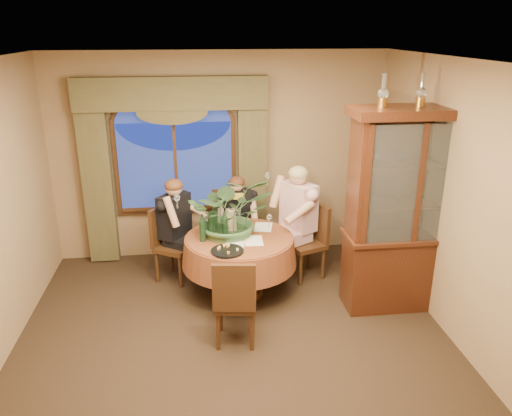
{
  "coord_description": "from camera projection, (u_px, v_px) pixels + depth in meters",
  "views": [
    {
      "loc": [
        -0.3,
        -4.12,
        3.08
      ],
      "look_at": [
        0.34,
        1.25,
        1.1
      ],
      "focal_mm": 35.0,
      "sensor_mm": 36.0,
      "label": 1
    }
  ],
  "objects": [
    {
      "name": "stoneware_vase",
      "position": [
        231.0,
        221.0,
        5.93
      ],
      "size": [
        0.16,
        0.16,
        0.29
      ],
      "primitive_type": null,
      "color": "#8D7758",
      "rests_on": "dining_table"
    },
    {
      "name": "wine_bottle_3",
      "position": [
        215.0,
        218.0,
        5.96
      ],
      "size": [
        0.07,
        0.07,
        0.33
      ],
      "primitive_type": "cylinder",
      "color": "black",
      "rests_on": "dining_table"
    },
    {
      "name": "person_pink",
      "position": [
        298.0,
        221.0,
        6.4
      ],
      "size": [
        0.68,
        0.69,
        1.46
      ],
      "primitive_type": null,
      "rotation": [
        0.0,
        0.0,
        -4.18
      ],
      "color": "beige",
      "rests_on": "floor"
    },
    {
      "name": "arched_transom",
      "position": [
        172.0,
        108.0,
        6.42
      ],
      "size": [
        1.6,
        0.06,
        0.44
      ],
      "primitive_type": null,
      "color": "navy",
      "rests_on": "wall_back"
    },
    {
      "name": "olive_bowl",
      "position": [
        241.0,
        237.0,
        5.79
      ],
      "size": [
        0.15,
        0.15,
        0.05
      ],
      "primitive_type": "imported",
      "color": "#495F2D",
      "rests_on": "dining_table"
    },
    {
      "name": "person_scarf",
      "position": [
        237.0,
        220.0,
        6.71
      ],
      "size": [
        0.47,
        0.43,
        1.25
      ],
      "primitive_type": null,
      "rotation": [
        0.0,
        0.0,
        -3.2
      ],
      "color": "black",
      "rests_on": "floor"
    },
    {
      "name": "wine_bottle_1",
      "position": [
        211.0,
        225.0,
        5.77
      ],
      "size": [
        0.07,
        0.07,
        0.33
      ],
      "primitive_type": "cylinder",
      "color": "black",
      "rests_on": "dining_table"
    },
    {
      "name": "ceiling",
      "position": [
        232.0,
        63.0,
        3.98
      ],
      "size": [
        5.0,
        5.0,
        0.0
      ],
      "primitive_type": "plane",
      "rotation": [
        3.14,
        0.0,
        0.0
      ],
      "color": "white",
      "rests_on": "wall_back"
    },
    {
      "name": "drapery_right",
      "position": [
        252.0,
        174.0,
        6.8
      ],
      "size": [
        0.38,
        0.14,
        2.32
      ],
      "primitive_type": "cube",
      "color": "#464025",
      "rests_on": "floor"
    },
    {
      "name": "drapery_left",
      "position": [
        97.0,
        179.0,
        6.57
      ],
      "size": [
        0.38,
        0.14,
        2.32
      ],
      "primitive_type": "cube",
      "color": "#464025",
      "rests_on": "floor"
    },
    {
      "name": "swag_valance",
      "position": [
        171.0,
        93.0,
        6.28
      ],
      "size": [
        2.45,
        0.16,
        0.42
      ],
      "primitive_type": null,
      "color": "#464025",
      "rests_on": "wall_back"
    },
    {
      "name": "wall_right",
      "position": [
        472.0,
        215.0,
        4.71
      ],
      "size": [
        0.0,
        5.0,
        5.0
      ],
      "primitive_type": "plane",
      "rotation": [
        1.57,
        0.0,
        -1.57
      ],
      "color": "#896B4A",
      "rests_on": "ground"
    },
    {
      "name": "wine_glass_person_pink",
      "position": [
        269.0,
        221.0,
        6.09
      ],
      "size": [
        0.07,
        0.07,
        0.18
      ],
      "primitive_type": null,
      "color": "silver",
      "rests_on": "dining_table"
    },
    {
      "name": "cheese_platter",
      "position": [
        227.0,
        251.0,
        5.46
      ],
      "size": [
        0.36,
        0.36,
        0.02
      ],
      "primitive_type": "cylinder",
      "color": "black",
      "rests_on": "dining_table"
    },
    {
      "name": "dining_table",
      "position": [
        240.0,
        265.0,
        5.99
      ],
      "size": [
        1.7,
        1.7,
        0.75
      ],
      "primitive_type": "cylinder",
      "rotation": [
        0.0,
        0.0,
        0.29
      ],
      "color": "maroon",
      "rests_on": "floor"
    },
    {
      "name": "chair_back_right",
      "position": [
        230.0,
        227.0,
        6.86
      ],
      "size": [
        0.44,
        0.44,
        0.96
      ],
      "primitive_type": "cube",
      "rotation": [
        0.0,
        0.0,
        -3.09
      ],
      "color": "black",
      "rests_on": "floor"
    },
    {
      "name": "oil_lamp_left",
      "position": [
        383.0,
        90.0,
        5.01
      ],
      "size": [
        0.11,
        0.11,
        0.34
      ],
      "primitive_type": null,
      "color": "#A5722D",
      "rests_on": "china_cabinet"
    },
    {
      "name": "tasting_paper_1",
      "position": [
        263.0,
        227.0,
        6.13
      ],
      "size": [
        0.27,
        0.34,
        0.0
      ],
      "primitive_type": "cube",
      "rotation": [
        0.0,
        0.0,
        -0.21
      ],
      "color": "white",
      "rests_on": "dining_table"
    },
    {
      "name": "chair_right",
      "position": [
        305.0,
        243.0,
        6.36
      ],
      "size": [
        0.54,
        0.54,
        0.96
      ],
      "primitive_type": "cube",
      "rotation": [
        0.0,
        0.0,
        -4.35
      ],
      "color": "black",
      "rests_on": "floor"
    },
    {
      "name": "chair_back",
      "position": [
        175.0,
        245.0,
        6.29
      ],
      "size": [
        0.57,
        0.57,
        0.96
      ],
      "primitive_type": "cube",
      "rotation": [
        0.0,
        0.0,
        -2.1
      ],
      "color": "black",
      "rests_on": "floor"
    },
    {
      "name": "oil_lamp_right",
      "position": [
        459.0,
        89.0,
        5.09
      ],
      "size": [
        0.11,
        0.11,
        0.34
      ],
      "primitive_type": null,
      "color": "#A5722D",
      "rests_on": "china_cabinet"
    },
    {
      "name": "wine_glass_person_scarf",
      "position": [
        238.0,
        216.0,
        6.26
      ],
      "size": [
        0.07,
        0.07,
        0.18
      ],
      "primitive_type": null,
      "color": "silver",
      "rests_on": "dining_table"
    },
    {
      "name": "wall_back",
      "position": [
        220.0,
        157.0,
        6.79
      ],
      "size": [
        4.5,
        0.0,
        4.5
      ],
      "primitive_type": "plane",
      "rotation": [
        1.57,
        0.0,
        0.0
      ],
      "color": "#896B4A",
      "rests_on": "ground"
    },
    {
      "name": "wine_bottle_0",
      "position": [
        225.0,
        225.0,
        5.75
      ],
      "size": [
        0.07,
        0.07,
        0.33
      ],
      "primitive_type": "cylinder",
      "color": "black",
      "rests_on": "dining_table"
    },
    {
      "name": "china_cabinet",
      "position": [
        408.0,
        212.0,
        5.5
      ],
      "size": [
        1.42,
        0.56,
        2.3
      ],
      "primitive_type": "cube",
      "color": "black",
      "rests_on": "floor"
    },
    {
      "name": "wine_bottle_2",
      "position": [
        203.0,
        228.0,
        5.69
      ],
      "size": [
        0.07,
        0.07,
        0.33
      ],
      "primitive_type": "cylinder",
      "color": "black",
      "rests_on": "dining_table"
    },
    {
      "name": "tasting_paper_2",
      "position": [
        235.0,
        246.0,
        5.6
      ],
      "size": [
        0.26,
        0.33,
        0.0
      ],
      "primitive_type": "cube",
      "rotation": [
        0.0,
        0.0,
        -0.19
      ],
      "color": "white",
      "rests_on": "dining_table"
    },
    {
      "name": "tasting_paper_0",
      "position": [
        254.0,
        241.0,
        5.74
      ],
      "size": [
        0.22,
        0.31,
        0.0
      ],
      "primitive_type": "cube",
      "rotation": [
        0.0,
        0.0,
        -0.05
      ],
      "color": "white",
      "rests_on": "dining_table"
    },
    {
      "name": "chair_front_left",
      "position": [
        235.0,
        299.0,
        5.04
      ],
      "size": [
        0.47,
        0.47,
        0.96
      ],
      "primitive_type": "cube",
      "rotation": [
        0.0,
        0.0,
        -0.13
      ],
      "color": "black",
      "rests_on": "floor"
    },
    {
      "name": "wine_glass_person_back",
      "position": [
        207.0,
        223.0,
        6.03
      ],
      "size": [
        0.07,
        0.07,
        0.18
      ],
      "primitive_type": null,
      "color": "silver",
      "rests_on": "dining_table"
    },
    {
      "name": "person_back",
      "position": [
        175.0,
        229.0,
        6.32
      ],
      "size": [
        0.63,
        0.64,
        1.33
      ],
      "primitive_type": null,
      "rotation": [
        0.0,
        0.0,
        -2.19
      ],
      "color": "black",
      "rests_on": "floor"
    },
    {
      "name": "centerpiece_plant",
      "position": [
        230.0,
        183.0,
        5.76
      ],
      "size": [
        0.99,
        1.1,
        0.86
      ],
      "primitive_type": "imported",
      "color": "#375C35",
      "rests_on": "dining_table"
    },
    {
      "name": "floor",
      "position": [
        237.0,
        357.0,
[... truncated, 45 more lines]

